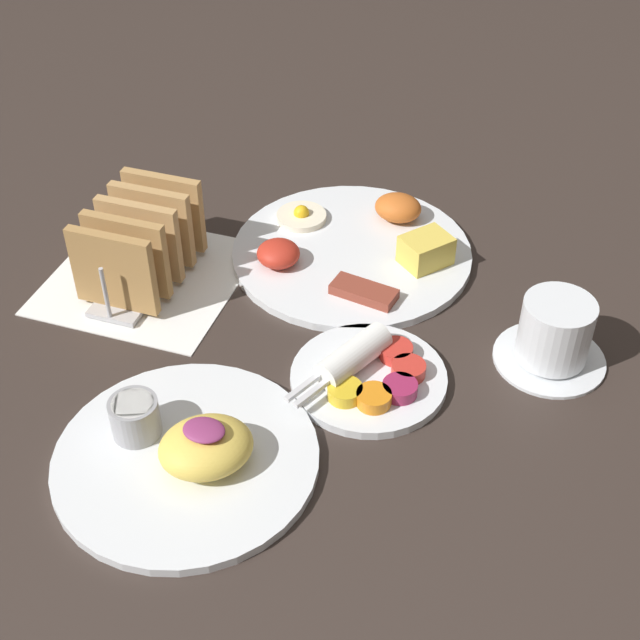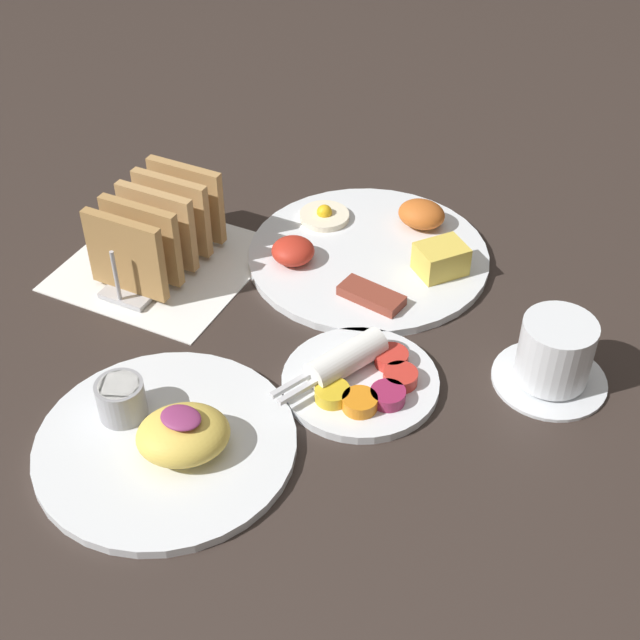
% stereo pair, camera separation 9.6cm
% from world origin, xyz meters
% --- Properties ---
extents(ground_plane, '(3.00, 3.00, 0.00)m').
position_xyz_m(ground_plane, '(0.00, 0.00, 0.00)').
color(ground_plane, '#332823').
extents(napkin_flat, '(0.22, 0.22, 0.00)m').
position_xyz_m(napkin_flat, '(-0.15, 0.08, 0.00)').
color(napkin_flat, white).
rests_on(napkin_flat, ground_plane).
extents(plate_breakfast, '(0.29, 0.29, 0.05)m').
position_xyz_m(plate_breakfast, '(0.08, 0.20, 0.01)').
color(plate_breakfast, white).
rests_on(plate_breakfast, ground_plane).
extents(plate_condiments, '(0.16, 0.16, 0.04)m').
position_xyz_m(plate_condiments, '(0.16, -0.01, 0.01)').
color(plate_condiments, white).
rests_on(plate_condiments, ground_plane).
extents(plate_foreground, '(0.25, 0.25, 0.06)m').
position_xyz_m(plate_foreground, '(0.02, -0.16, 0.01)').
color(plate_foreground, white).
rests_on(plate_foreground, ground_plane).
extents(toast_rack, '(0.10, 0.18, 0.10)m').
position_xyz_m(toast_rack, '(-0.15, 0.08, 0.05)').
color(toast_rack, '#B7B7BC').
rests_on(toast_rack, ground_plane).
extents(coffee_cup, '(0.12, 0.12, 0.08)m').
position_xyz_m(coffee_cup, '(0.33, 0.09, 0.04)').
color(coffee_cup, white).
rests_on(coffee_cup, ground_plane).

